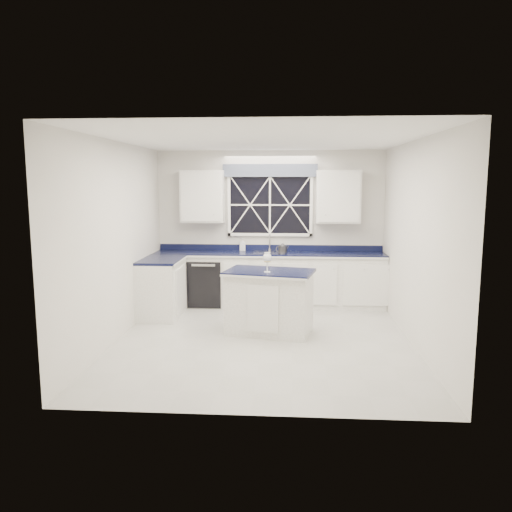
# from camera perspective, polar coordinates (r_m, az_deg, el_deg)

# --- Properties ---
(ground) EXTENTS (4.50, 4.50, 0.00)m
(ground) POSITION_cam_1_polar(r_m,az_deg,el_deg) (6.96, 0.82, -9.56)
(ground) COLOR #ACABA7
(ground) RESTS_ON ground
(back_wall) EXTENTS (4.00, 0.10, 2.70)m
(back_wall) POSITION_cam_1_polar(r_m,az_deg,el_deg) (8.90, 1.61, 3.29)
(back_wall) COLOR silver
(back_wall) RESTS_ON ground
(base_cabinets) EXTENTS (3.99, 1.60, 0.90)m
(base_cabinets) POSITION_cam_1_polar(r_m,az_deg,el_deg) (8.59, -0.75, -2.97)
(base_cabinets) COLOR white
(base_cabinets) RESTS_ON ground
(countertop) EXTENTS (3.98, 0.64, 0.04)m
(countertop) POSITION_cam_1_polar(r_m,az_deg,el_deg) (8.65, 1.52, 0.27)
(countertop) COLOR black
(countertop) RESTS_ON base_cabinets
(dishwasher) EXTENTS (0.60, 0.58, 0.82)m
(dishwasher) POSITION_cam_1_polar(r_m,az_deg,el_deg) (8.85, -5.64, -2.93)
(dishwasher) COLOR black
(dishwasher) RESTS_ON ground
(window) EXTENTS (1.65, 0.09, 1.26)m
(window) POSITION_cam_1_polar(r_m,az_deg,el_deg) (8.82, 1.61, 6.37)
(window) COLOR black
(window) RESTS_ON ground
(upper_cabinets) EXTENTS (3.10, 0.34, 0.90)m
(upper_cabinets) POSITION_cam_1_polar(r_m,az_deg,el_deg) (8.70, 1.58, 6.80)
(upper_cabinets) COLOR white
(upper_cabinets) RESTS_ON ground
(faucet) EXTENTS (0.05, 0.20, 0.30)m
(faucet) POSITION_cam_1_polar(r_m,az_deg,el_deg) (8.82, 1.57, 1.60)
(faucet) COLOR #ADADAF
(faucet) RESTS_ON countertop
(island) EXTENTS (1.34, 0.97, 0.91)m
(island) POSITION_cam_1_polar(r_m,az_deg,el_deg) (7.16, 1.54, -5.23)
(island) COLOR white
(island) RESTS_ON ground
(rug) EXTENTS (1.31, 0.95, 0.02)m
(rug) POSITION_cam_1_polar(r_m,az_deg,el_deg) (8.09, 0.78, -6.89)
(rug) COLOR #A7A7A2
(rug) RESTS_ON ground
(kettle) EXTENTS (0.23, 0.19, 0.17)m
(kettle) POSITION_cam_1_polar(r_m,az_deg,el_deg) (8.61, 3.04, 0.89)
(kettle) COLOR #2F2F31
(kettle) RESTS_ON countertop
(wine_glass) EXTENTS (0.12, 0.12, 0.28)m
(wine_glass) POSITION_cam_1_polar(r_m,az_deg,el_deg) (6.91, 1.29, -0.30)
(wine_glass) COLOR white
(wine_glass) RESTS_ON island
(soap_bottle) EXTENTS (0.11, 0.11, 0.22)m
(soap_bottle) POSITION_cam_1_polar(r_m,az_deg,el_deg) (8.88, -1.56, 1.33)
(soap_bottle) COLOR silver
(soap_bottle) RESTS_ON countertop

